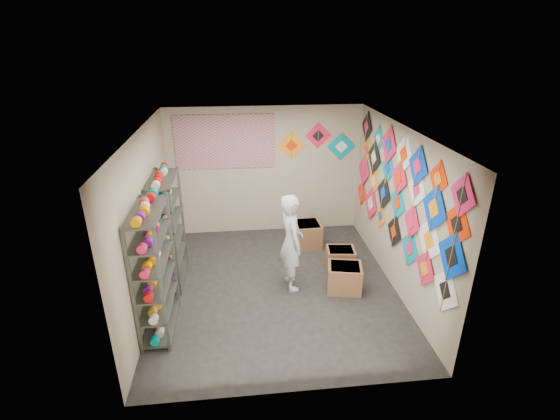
{
  "coord_description": "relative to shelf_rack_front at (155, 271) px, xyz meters",
  "views": [
    {
      "loc": [
        -0.58,
        -5.84,
        3.97
      ],
      "look_at": [
        0.1,
        0.3,
        1.3
      ],
      "focal_mm": 26.0,
      "sensor_mm": 36.0,
      "label": 1
    }
  ],
  "objects": [
    {
      "name": "shelf_rack_front",
      "position": [
        0.0,
        0.0,
        0.0
      ],
      "size": [
        0.4,
        1.1,
        1.9
      ],
      "primitive_type": "cube",
      "color": "#4C5147",
      "rests_on": "ground"
    },
    {
      "name": "carton_a",
      "position": [
        2.91,
        0.64,
        -0.72
      ],
      "size": [
        0.64,
        0.56,
        0.46
      ],
      "primitive_type": "cube",
      "rotation": [
        0.0,
        0.0,
        -0.2
      ],
      "color": "brown",
      "rests_on": "ground"
    },
    {
      "name": "kite_wall_display",
      "position": [
        3.76,
        0.82,
        0.69
      ],
      "size": [
        0.06,
        4.27,
        2.01
      ],
      "color": "white",
      "rests_on": "room_walls"
    },
    {
      "name": "shelf_rack_back",
      "position": [
        0.0,
        1.3,
        0.0
      ],
      "size": [
        0.4,
        1.1,
        1.9
      ],
      "primitive_type": "cube",
      "color": "#4C5147",
      "rests_on": "ground"
    },
    {
      "name": "poster",
      "position": [
        0.98,
        3.08,
        1.05
      ],
      "size": [
        2.0,
        0.01,
        1.1
      ],
      "primitive_type": "cube",
      "color": "#784BA4",
      "rests_on": "room_walls"
    },
    {
      "name": "ground",
      "position": [
        1.78,
        0.85,
        -0.95
      ],
      "size": [
        4.5,
        4.5,
        0.0
      ],
      "primitive_type": "plane",
      "color": "black"
    },
    {
      "name": "room_walls",
      "position": [
        1.78,
        0.85,
        0.69
      ],
      "size": [
        4.5,
        4.5,
        4.5
      ],
      "color": "tan",
      "rests_on": "ground"
    },
    {
      "name": "carton_c",
      "position": [
        2.56,
        2.28,
        -0.7
      ],
      "size": [
        0.54,
        0.59,
        0.49
      ],
      "primitive_type": "cube",
      "rotation": [
        0.0,
        0.0,
        0.05
      ],
      "color": "brown",
      "rests_on": "ground"
    },
    {
      "name": "carton_b",
      "position": [
        3.01,
        1.3,
        -0.74
      ],
      "size": [
        0.54,
        0.46,
        0.41
      ],
      "primitive_type": "cube",
      "rotation": [
        0.0,
        0.0,
        -0.11
      ],
      "color": "brown",
      "rests_on": "ground"
    },
    {
      "name": "shopkeeper",
      "position": [
        2.03,
        0.87,
        -0.11
      ],
      "size": [
        0.74,
        0.6,
        1.67
      ],
      "primitive_type": "imported",
      "rotation": [
        0.0,
        0.0,
        1.74
      ],
      "color": "silver",
      "rests_on": "ground"
    },
    {
      "name": "string_spools",
      "position": [
        -0.0,
        0.65,
        0.1
      ],
      "size": [
        0.12,
        2.36,
        0.12
      ],
      "color": "#E7244B",
      "rests_on": "ground"
    },
    {
      "name": "back_wall_kites",
      "position": [
        2.88,
        3.09,
        0.98
      ],
      "size": [
        1.65,
        0.02,
        0.82
      ],
      "color": "orange",
      "rests_on": "room_walls"
    }
  ]
}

